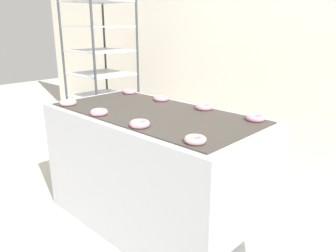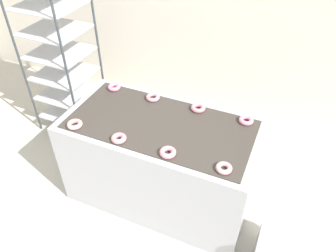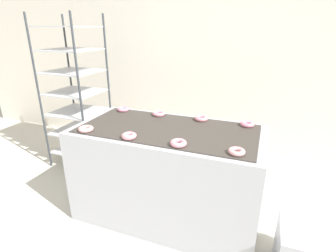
{
  "view_description": "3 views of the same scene",
  "coord_description": "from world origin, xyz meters",
  "px_view_note": "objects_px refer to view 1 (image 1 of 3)",
  "views": [
    {
      "loc": [
        1.58,
        -0.86,
        1.45
      ],
      "look_at": [
        0.0,
        0.81,
        0.73
      ],
      "focal_mm": 35.0,
      "sensor_mm": 36.0,
      "label": 1
    },
    {
      "loc": [
        0.87,
        -1.18,
        2.51
      ],
      "look_at": [
        0.0,
        0.81,
        0.73
      ],
      "focal_mm": 35.0,
      "sensor_mm": 36.0,
      "label": 2
    },
    {
      "loc": [
        0.73,
        -1.27,
        1.67
      ],
      "look_at": [
        0.0,
        0.66,
        0.89
      ],
      "focal_mm": 28.0,
      "sensor_mm": 36.0,
      "label": 3
    }
  ],
  "objects_px": {
    "donut_far_left": "(129,91)",
    "donut_far_midleft": "(161,98)",
    "baking_rack_cart": "(101,74)",
    "donut_near_right": "(195,140)",
    "donut_far_right": "(255,118)",
    "donut_near_left": "(68,103)",
    "donut_far_midright": "(204,107)",
    "donut_near_midright": "(140,124)",
    "fryer_machine": "(154,169)",
    "donut_near_midleft": "(99,112)"
  },
  "relations": [
    {
      "from": "donut_near_right",
      "to": "donut_far_midright",
      "type": "distance_m",
      "value": 0.7
    },
    {
      "from": "donut_far_left",
      "to": "donut_far_midleft",
      "type": "distance_m",
      "value": 0.4
    },
    {
      "from": "fryer_machine",
      "to": "donut_near_midright",
      "type": "distance_m",
      "value": 0.57
    },
    {
      "from": "donut_near_midright",
      "to": "donut_far_right",
      "type": "bearing_deg",
      "value": 54.03
    },
    {
      "from": "donut_far_left",
      "to": "donut_far_midleft",
      "type": "relative_size",
      "value": 0.95
    },
    {
      "from": "fryer_machine",
      "to": "donut_far_right",
      "type": "distance_m",
      "value": 0.82
    },
    {
      "from": "donut_near_midleft",
      "to": "donut_near_midright",
      "type": "distance_m",
      "value": 0.4
    },
    {
      "from": "donut_far_left",
      "to": "donut_far_midright",
      "type": "height_order",
      "value": "same"
    },
    {
      "from": "donut_near_midright",
      "to": "donut_far_left",
      "type": "height_order",
      "value": "donut_near_midright"
    },
    {
      "from": "fryer_machine",
      "to": "baking_rack_cart",
      "type": "relative_size",
      "value": 0.88
    },
    {
      "from": "donut_far_right",
      "to": "donut_near_midleft",
      "type": "bearing_deg",
      "value": -144.06
    },
    {
      "from": "donut_far_midright",
      "to": "donut_near_right",
      "type": "bearing_deg",
      "value": -56.06
    },
    {
      "from": "donut_far_midleft",
      "to": "donut_far_left",
      "type": "bearing_deg",
      "value": 179.2
    },
    {
      "from": "donut_far_midright",
      "to": "donut_near_midleft",
      "type": "bearing_deg",
      "value": -124.6
    },
    {
      "from": "donut_near_midleft",
      "to": "donut_far_midright",
      "type": "xyz_separation_m",
      "value": [
        0.42,
        0.6,
        -0.0
      ]
    },
    {
      "from": "donut_far_midright",
      "to": "donut_far_midleft",
      "type": "bearing_deg",
      "value": -178.6
    },
    {
      "from": "donut_near_left",
      "to": "donut_far_midright",
      "type": "distance_m",
      "value": 1.01
    },
    {
      "from": "donut_near_left",
      "to": "donut_far_left",
      "type": "height_order",
      "value": "same"
    },
    {
      "from": "fryer_machine",
      "to": "donut_far_midleft",
      "type": "relative_size",
      "value": 13.14
    },
    {
      "from": "donut_near_midright",
      "to": "donut_far_right",
      "type": "height_order",
      "value": "donut_near_midright"
    },
    {
      "from": "donut_near_right",
      "to": "donut_far_right",
      "type": "height_order",
      "value": "donut_far_right"
    },
    {
      "from": "donut_near_left",
      "to": "donut_near_midleft",
      "type": "height_order",
      "value": "donut_near_midleft"
    },
    {
      "from": "donut_near_right",
      "to": "baking_rack_cart",
      "type": "bearing_deg",
      "value": 156.75
    },
    {
      "from": "donut_far_left",
      "to": "donut_far_midleft",
      "type": "height_order",
      "value": "donut_far_left"
    },
    {
      "from": "donut_near_midleft",
      "to": "donut_far_left",
      "type": "distance_m",
      "value": 0.72
    },
    {
      "from": "donut_near_left",
      "to": "donut_far_right",
      "type": "distance_m",
      "value": 1.36
    },
    {
      "from": "baking_rack_cart",
      "to": "donut_near_midleft",
      "type": "xyz_separation_m",
      "value": [
        1.23,
        -0.9,
        -0.04
      ]
    },
    {
      "from": "donut_near_midleft",
      "to": "donut_far_right",
      "type": "relative_size",
      "value": 0.98
    },
    {
      "from": "donut_near_right",
      "to": "donut_far_right",
      "type": "relative_size",
      "value": 0.97
    },
    {
      "from": "baking_rack_cart",
      "to": "donut_far_midleft",
      "type": "distance_m",
      "value": 1.26
    },
    {
      "from": "donut_near_left",
      "to": "donut_far_midright",
      "type": "height_order",
      "value": "same"
    },
    {
      "from": "donut_far_midright",
      "to": "donut_near_midright",
      "type": "bearing_deg",
      "value": -91.82
    },
    {
      "from": "baking_rack_cart",
      "to": "donut_near_midright",
      "type": "bearing_deg",
      "value": -28.65
    },
    {
      "from": "donut_near_midright",
      "to": "donut_far_left",
      "type": "distance_m",
      "value": 0.99
    },
    {
      "from": "donut_near_left",
      "to": "donut_near_midleft",
      "type": "distance_m",
      "value": 0.4
    },
    {
      "from": "fryer_machine",
      "to": "donut_far_right",
      "type": "height_order",
      "value": "donut_far_right"
    },
    {
      "from": "fryer_machine",
      "to": "donut_near_left",
      "type": "bearing_deg",
      "value": -153.96
    },
    {
      "from": "donut_near_midright",
      "to": "donut_far_midright",
      "type": "height_order",
      "value": "donut_near_midright"
    },
    {
      "from": "donut_far_left",
      "to": "donut_far_right",
      "type": "xyz_separation_m",
      "value": [
        1.22,
        -0.0,
        -0.0
      ]
    },
    {
      "from": "donut_near_midleft",
      "to": "donut_far_left",
      "type": "relative_size",
      "value": 1.0
    },
    {
      "from": "donut_near_midright",
      "to": "fryer_machine",
      "type": "bearing_deg",
      "value": 123.06
    },
    {
      "from": "donut_near_midright",
      "to": "donut_far_right",
      "type": "xyz_separation_m",
      "value": [
        0.43,
        0.59,
        -0.0
      ]
    },
    {
      "from": "donut_near_right",
      "to": "donut_far_right",
      "type": "bearing_deg",
      "value": 88.2
    },
    {
      "from": "donut_near_midright",
      "to": "donut_far_midleft",
      "type": "bearing_deg",
      "value": 124.3
    },
    {
      "from": "donut_near_midleft",
      "to": "donut_near_left",
      "type": "bearing_deg",
      "value": 179.08
    },
    {
      "from": "donut_far_left",
      "to": "fryer_machine",
      "type": "bearing_deg",
      "value": -26.03
    },
    {
      "from": "baking_rack_cart",
      "to": "donut_far_midright",
      "type": "height_order",
      "value": "baking_rack_cart"
    },
    {
      "from": "fryer_machine",
      "to": "donut_far_left",
      "type": "relative_size",
      "value": 13.77
    },
    {
      "from": "baking_rack_cart",
      "to": "donut_far_midright",
      "type": "relative_size",
      "value": 14.79
    },
    {
      "from": "baking_rack_cart",
      "to": "donut_far_left",
      "type": "height_order",
      "value": "baking_rack_cart"
    }
  ]
}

